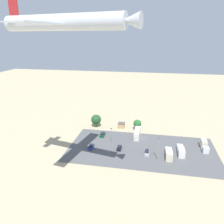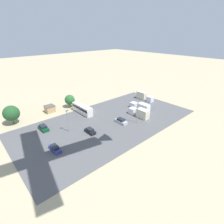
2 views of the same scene
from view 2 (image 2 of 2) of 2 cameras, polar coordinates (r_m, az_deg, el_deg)
The scene contains 15 objects.
ground_plane at distance 69.79m, azimuth -6.82°, elevation -0.06°, with size 400.00×400.00×0.00m, color tan.
parking_lot_surface at distance 62.11m, azimuth -1.05°, elevation -3.12°, with size 62.99×32.31×0.08m.
shed_building at distance 73.21m, azimuth -19.62°, elevation 0.98°, with size 3.60×3.62×2.69m.
bus at distance 68.94m, azimuth -9.67°, elevation 1.08°, with size 2.60×10.73×3.22m.
parked_car_0 at distance 49.98m, azimuth -18.14°, elevation -11.23°, with size 1.77×4.44×1.50m.
parked_car_1 at distance 60.89m, azimuth -21.48°, elevation -4.83°, with size 2.00×4.60×1.65m.
parked_car_2 at distance 60.90m, azimuth 2.94°, elevation -2.98°, with size 1.89×4.74×1.64m.
parked_car_3 at distance 55.48m, azimuth -7.17°, elevation -6.16°, with size 1.78×4.08×1.57m.
parked_truck_0 at distance 65.74m, azimuth 9.08°, elevation -0.28°, with size 2.50×8.34×3.34m.
parked_truck_1 at distance 71.58m, azimuth 9.38°, elevation 1.70°, with size 2.45×8.92×3.01m.
parked_truck_2 at distance 82.97m, azimuth 10.38°, elevation 5.04°, with size 2.35×8.44×3.50m.
tree_near_shed at distance 74.90m, azimuth -13.64°, elevation 3.89°, with size 4.13×4.13×5.38m.
tree_apron_mid at distance 68.04m, azimuth -30.03°, elevation -0.38°, with size 5.34×5.34×6.67m.
light_pole_lot_centre at distance 59.64m, azimuth 8.42°, elevation 0.87°, with size 0.90×0.28×9.36m.
light_pole_lot_edge at distance 55.89m, azimuth -14.25°, elevation -2.54°, with size 0.90×0.28×7.31m.
Camera 2 is at (35.80, 52.43, 28.99)m, focal length 28.00 mm.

